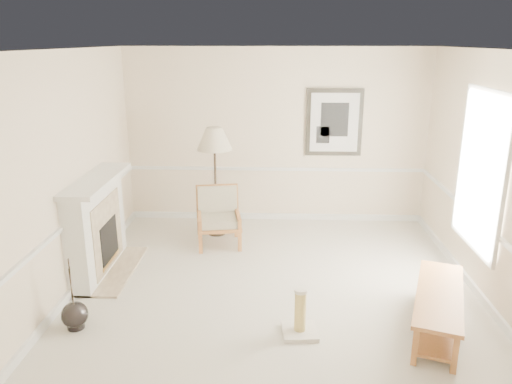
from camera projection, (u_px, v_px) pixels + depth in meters
ground at (274, 296)px, 6.10m from camera, size 5.50×5.50×0.00m
room at (288, 145)px, 5.62m from camera, size 5.04×5.54×2.92m
fireplace at (97, 226)px, 6.57m from camera, size 0.64×1.64×1.31m
floor_vase at (75, 315)px, 5.38m from camera, size 0.28×0.28×0.83m
armchair at (218, 214)px, 7.58m from camera, size 0.76×0.80×0.87m
floor_lamp at (214, 142)px, 7.61m from camera, size 0.60×0.60×1.73m
bench at (438, 305)px, 5.30m from camera, size 0.95×1.63×0.45m
scratching_post at (300, 320)px, 5.27m from camera, size 0.40×0.40×0.53m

